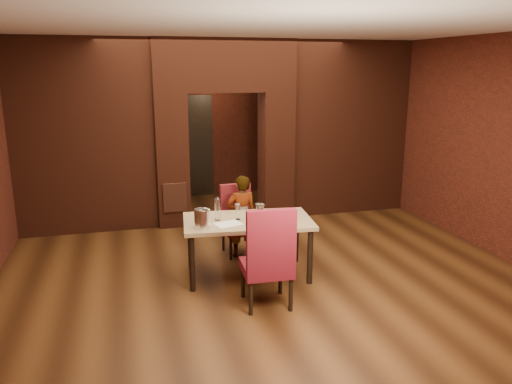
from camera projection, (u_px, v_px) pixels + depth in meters
floor at (254, 258)px, 7.32m from camera, size 8.00×8.00×0.00m
ceiling at (254, 30)px, 6.54m from camera, size 7.00×8.00×0.04m
wall_back at (206, 121)px, 10.67m from camera, size 7.00×0.04×3.20m
wall_front at (415, 248)px, 3.18m from camera, size 7.00×0.04×3.20m
wall_right at (469, 141)px, 7.81m from camera, size 0.04×8.00×3.20m
pillar_left at (172, 160)px, 8.67m from camera, size 0.55×0.55×2.30m
pillar_right at (276, 155)px, 9.15m from camera, size 0.55×0.55×2.30m
lintel at (224, 65)px, 8.52m from camera, size 2.45×0.55×0.90m
wing_wall_left at (84, 137)px, 8.20m from camera, size 2.28×0.35×3.20m
wing_wall_right at (348, 128)px, 9.40m from camera, size 2.28×0.35×3.20m
vent_panel at (175, 198)px, 8.54m from camera, size 0.40×0.03×0.50m
rear_door at (189, 148)px, 10.65m from camera, size 0.90×0.08×2.10m
rear_door_frame at (189, 148)px, 10.61m from camera, size 1.02×0.04×2.22m
dining_table at (248, 247)px, 6.63m from camera, size 1.76×1.12×0.78m
chair_far at (239, 221)px, 7.38m from camera, size 0.50×0.50×1.03m
chair_near at (266, 255)px, 5.76m from camera, size 0.58×0.58×1.22m
person_seated at (241, 216)px, 7.27m from camera, size 0.45×0.30×1.22m
wine_glass_a at (238, 212)px, 6.51m from camera, size 0.09×0.09×0.21m
wine_glass_b at (259, 212)px, 6.51m from camera, size 0.09×0.09×0.21m
wine_glass_c at (262, 211)px, 6.54m from camera, size 0.08×0.08×0.20m
tasting_sheet at (228, 224)px, 6.34m from camera, size 0.38×0.32×0.00m
wine_bucket at (202, 219)px, 6.16m from camera, size 0.20×0.20×0.24m
water_bottle at (217, 209)px, 6.47m from camera, size 0.07×0.07×0.31m
potted_plant at (276, 232)px, 7.79m from camera, size 0.54×0.53×0.45m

